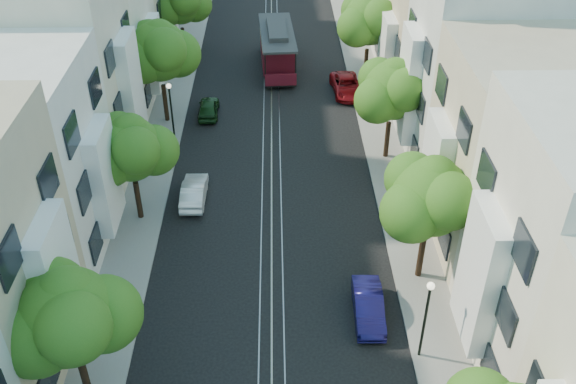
{
  "coord_description": "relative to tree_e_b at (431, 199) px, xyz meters",
  "views": [
    {
      "loc": [
        0.31,
        -14.23,
        21.63
      ],
      "look_at": [
        0.9,
        13.21,
        2.2
      ],
      "focal_mm": 40.0,
      "sensor_mm": 36.0,
      "label": 1
    }
  ],
  "objects": [
    {
      "name": "tree_w_b",
      "position": [
        -14.4,
        5.0,
        -0.34
      ],
      "size": [
        4.72,
        3.87,
        6.27
      ],
      "color": "black",
      "rests_on": "ground"
    },
    {
      "name": "tree_w_d",
      "position": [
        -14.4,
        27.0,
        -0.13
      ],
      "size": [
        4.84,
        3.99,
        6.52
      ],
      "color": "black",
      "rests_on": "ground"
    },
    {
      "name": "rail_slot",
      "position": [
        -7.26,
        19.02,
        -4.72
      ],
      "size": [
        0.06,
        80.0,
        0.02
      ],
      "primitive_type": "cube",
      "color": "gray",
      "rests_on": "ground"
    },
    {
      "name": "parked_car_w_mid",
      "position": [
        -11.66,
        6.67,
        -4.12
      ],
      "size": [
        1.33,
        3.72,
        1.22
      ],
      "primitive_type": "imported",
      "rotation": [
        0.0,
        0.0,
        3.13
      ],
      "color": "silver",
      "rests_on": "ground"
    },
    {
      "name": "lamp_east",
      "position": [
        -0.96,
        -4.98,
        -1.89
      ],
      "size": [
        0.32,
        0.32,
        4.16
      ],
      "color": "black",
      "rests_on": "ground"
    },
    {
      "name": "rail_left",
      "position": [
        -7.81,
        19.02,
        -4.72
      ],
      "size": [
        0.06,
        80.0,
        0.02
      ],
      "primitive_type": "cube",
      "color": "gray",
      "rests_on": "ground"
    },
    {
      "name": "tree_w_c",
      "position": [
        -14.4,
        16.0,
        0.34
      ],
      "size": [
        5.13,
        4.28,
        7.09
      ],
      "color": "black",
      "rests_on": "ground"
    },
    {
      "name": "rail_right",
      "position": [
        -6.71,
        19.02,
        -4.72
      ],
      "size": [
        0.06,
        80.0,
        0.02
      ],
      "primitive_type": "cube",
      "color": "gray",
      "rests_on": "ground"
    },
    {
      "name": "tree_w_a",
      "position": [
        -14.4,
        -7.0,
        0.0
      ],
      "size": [
        4.93,
        4.08,
        6.68
      ],
      "color": "black",
      "rests_on": "ground"
    },
    {
      "name": "townhouses_west",
      "position": [
        -19.13,
        18.94,
        0.35
      ],
      "size": [
        7.75,
        72.0,
        11.76
      ],
      "color": "silver",
      "rests_on": "ground"
    },
    {
      "name": "parked_car_e_far",
      "position": [
        -1.66,
        20.05,
        -4.12
      ],
      "size": [
        2.39,
        4.57,
        1.23
      ],
      "primitive_type": "imported",
      "rotation": [
        0.0,
        0.0,
        0.08
      ],
      "color": "maroon",
      "rests_on": "ground"
    },
    {
      "name": "sidewalk_east",
      "position": [
        -0.01,
        19.02,
        -4.67
      ],
      "size": [
        2.5,
        80.0,
        0.12
      ],
      "primitive_type": "cube",
      "color": "gray",
      "rests_on": "ground"
    },
    {
      "name": "lamp_west",
      "position": [
        -13.56,
        13.02,
        -1.89
      ],
      "size": [
        0.32,
        0.32,
        4.16
      ],
      "color": "black",
      "rests_on": "ground"
    },
    {
      "name": "tree_e_b",
      "position": [
        0.0,
        0.0,
        0.0
      ],
      "size": [
        4.93,
        4.08,
        6.68
      ],
      "color": "black",
      "rests_on": "ground"
    },
    {
      "name": "parked_car_w_far",
      "position": [
        -11.66,
        16.86,
        -4.15
      ],
      "size": [
        1.42,
        3.45,
        1.17
      ],
      "primitive_type": "imported",
      "rotation": [
        0.0,
        0.0,
        3.15
      ],
      "color": "#143314",
      "rests_on": "ground"
    },
    {
      "name": "tree_e_d",
      "position": [
        0.0,
        22.0,
        0.13
      ],
      "size": [
        5.01,
        4.16,
        6.85
      ],
      "color": "black",
      "rests_on": "ground"
    },
    {
      "name": "ground",
      "position": [
        -7.26,
        19.02,
        -4.73
      ],
      "size": [
        200.0,
        200.0,
        0.0
      ],
      "primitive_type": "plane",
      "color": "black",
      "rests_on": "ground"
    },
    {
      "name": "sidewalk_west",
      "position": [
        -14.51,
        19.02,
        -4.67
      ],
      "size": [
        2.5,
        80.0,
        0.12
      ],
      "primitive_type": "cube",
      "color": "gray",
      "rests_on": "ground"
    },
    {
      "name": "cable_car",
      "position": [
        -6.78,
        24.59,
        -2.87
      ],
      "size": [
        3.01,
        8.31,
        3.14
      ],
      "rotation": [
        0.0,
        0.0,
        0.06
      ],
      "color": "black",
      "rests_on": "ground"
    },
    {
      "name": "lane_line",
      "position": [
        -7.26,
        19.02,
        -4.73
      ],
      "size": [
        0.08,
        80.0,
        0.01
      ],
      "primitive_type": "cube",
      "color": "tan",
      "rests_on": "ground"
    },
    {
      "name": "parked_car_e_mid",
      "position": [
        -2.86,
        -2.56,
        -4.12
      ],
      "size": [
        1.37,
        3.72,
        1.22
      ],
      "primitive_type": "imported",
      "rotation": [
        0.0,
        0.0,
        -0.02
      ],
      "color": "#100D43",
      "rests_on": "ground"
    },
    {
      "name": "tree_e_c",
      "position": [
        -0.0,
        11.0,
        -0.13
      ],
      "size": [
        4.84,
        3.99,
        6.52
      ],
      "color": "black",
      "rests_on": "ground"
    },
    {
      "name": "townhouses_east",
      "position": [
        4.61,
        18.94,
        0.45
      ],
      "size": [
        7.75,
        72.0,
        12.0
      ],
      "color": "beige",
      "rests_on": "ground"
    }
  ]
}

